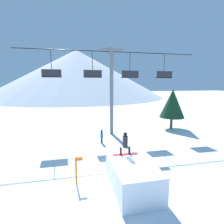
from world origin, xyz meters
name	(u,v)px	position (x,y,z in m)	size (l,w,h in m)	color
ground_plane	(105,184)	(0.00, 0.00, 0.00)	(220.00, 220.00, 0.00)	white
mountain_ridge	(77,74)	(0.00, 66.25, 9.41)	(69.24, 69.24, 18.82)	silver
snow_ramp	(132,175)	(1.28, -0.72, 0.72)	(2.05, 3.61, 1.43)	white
snowboarder	(125,144)	(1.19, 0.29, 2.06)	(1.43, 0.28, 1.29)	#B22D2D
chairlift	(112,82)	(2.36, 9.25, 5.48)	(18.32, 0.44, 8.91)	slate
pine_tree_near	(172,103)	(9.85, 9.93, 3.03)	(2.89, 2.89, 4.72)	#4C3823
trail_marker	(76,170)	(-1.49, 0.33, 0.81)	(0.41, 0.10, 1.51)	orange
distant_skier	(102,136)	(0.85, 6.54, 0.67)	(0.24, 0.24, 1.23)	black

